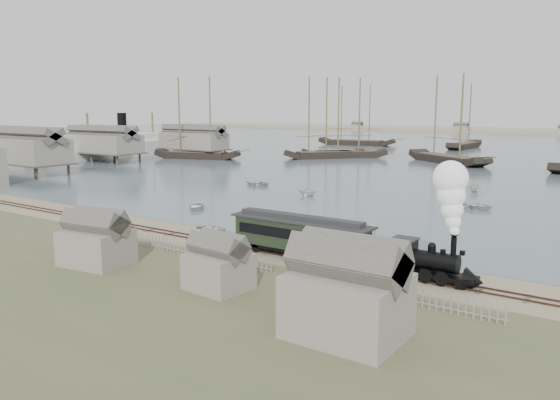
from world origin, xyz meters
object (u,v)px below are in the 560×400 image
Objects in this scene: beached_dinghy at (212,228)px; steamship at (123,134)px; passenger_coach at (300,234)px; locomotive at (445,230)px.

beached_dinghy is 95.15m from steamship.
passenger_coach is 3.90× the size of beached_dinghy.
locomotive is 117.77m from steamship.
passenger_coach is 0.25× the size of steamship.
passenger_coach is at bearing -123.05° from steamship.
passenger_coach is (-12.09, 0.00, -1.93)m from locomotive.
steamship is at bearing 151.35° from locomotive.
steamship reaches higher than passenger_coach.
locomotive is 0.66× the size of passenger_coach.
locomotive reaches higher than passenger_coach.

